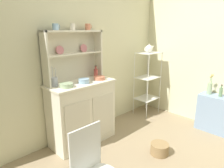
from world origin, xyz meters
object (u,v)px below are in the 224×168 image
wire_chair (92,168)px  jam_bottle (96,73)px  bakers_rack (148,76)px  utensil_jar (55,82)px  flower_vase (210,87)px  floor_basket (160,149)px  oil_bottle (221,92)px  hutch_shelf_unit (72,52)px  porcelain_teapot (149,49)px  side_shelf_blue (214,113)px  hutch_cabinet (82,112)px  bowl_mixing_large (66,85)px  cup_sky_0 (56,27)px

wire_chair → jam_bottle: jam_bottle is taller
wire_chair → bakers_rack: bearing=20.0°
utensil_jar → flower_vase: (2.03, -1.17, -0.25)m
floor_basket → oil_bottle: oil_bottle is taller
flower_vase → hutch_shelf_unit: bearing=143.4°
oil_bottle → porcelain_teapot: bearing=99.8°
side_shelf_blue → hutch_shelf_unit: bearing=140.9°
flower_vase → side_shelf_blue: bearing=-90.4°
flower_vase → bakers_rack: bearing=101.4°
hutch_cabinet → wire_chair: (-0.69, -1.08, 0.06)m
hutch_cabinet → side_shelf_blue: bearing=-35.7°
hutch_shelf_unit → side_shelf_blue: size_ratio=1.48×
side_shelf_blue → bowl_mixing_large: (-1.96, 1.14, 0.62)m
flower_vase → wire_chair: bearing=179.7°
hutch_cabinet → oil_bottle: size_ratio=4.90×
floor_basket → cup_sky_0: (-0.77, 1.08, 1.54)m
hutch_cabinet → jam_bottle: (0.34, 0.09, 0.50)m
oil_bottle → jam_bottle: bearing=135.0°
floor_basket → bowl_mixing_large: bearing=131.5°
jam_bottle → side_shelf_blue: bearing=-44.0°
floor_basket → bowl_mixing_large: (-0.79, 0.89, 0.84)m
jam_bottle → utensil_jar: bearing=-179.3°
side_shelf_blue → floor_basket: 1.22m
hutch_shelf_unit → bakers_rack: hutch_shelf_unit is taller
jam_bottle → oil_bottle: 1.92m
bowl_mixing_large → utensil_jar: utensil_jar is taller
floor_basket → porcelain_teapot: (0.96, 0.91, 1.17)m
cup_sky_0 → utensil_jar: cup_sky_0 is taller
hutch_shelf_unit → utensil_jar: bearing=-166.2°
hutch_cabinet → jam_bottle: 0.61m
porcelain_teapot → hutch_shelf_unit: bearing=171.8°
floor_basket → cup_sky_0: cup_sky_0 is taller
bowl_mixing_large → porcelain_teapot: porcelain_teapot is taller
utensil_jar → oil_bottle: (2.03, -1.34, -0.29)m
wire_chair → utensil_jar: size_ratio=3.44×
oil_bottle → floor_basket: bearing=165.8°
utensil_jar → bowl_mixing_large: bearing=-64.6°
bowl_mixing_large → flower_vase: (1.96, -1.02, -0.22)m
utensil_jar → oil_bottle: bearing=-33.4°
bakers_rack → hutch_shelf_unit: bearing=171.8°
hutch_cabinet → utensil_jar: bearing=167.1°
bakers_rack → side_shelf_blue: size_ratio=2.02×
cup_sky_0 → hutch_shelf_unit: bearing=9.2°
side_shelf_blue → cup_sky_0: (-1.93, 1.33, 1.32)m
hutch_cabinet → cup_sky_0: cup_sky_0 is taller
hutch_cabinet → floor_basket: hutch_cabinet is taller
wire_chair → porcelain_teapot: porcelain_teapot is taller
hutch_shelf_unit → wire_chair: 1.62m
hutch_cabinet → side_shelf_blue: size_ratio=1.60×
cup_sky_0 → bowl_mixing_large: 0.72m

